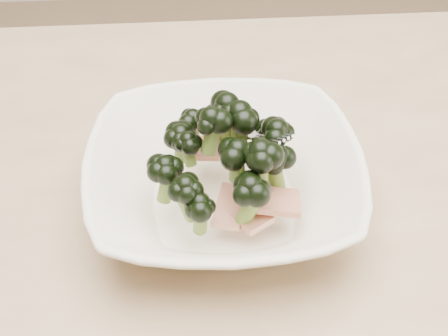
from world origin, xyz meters
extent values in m
cube|color=tan|center=(0.00, 0.00, 0.73)|extent=(1.20, 0.80, 0.04)
imported|color=#F4E8CE|center=(-0.02, 0.01, 0.78)|extent=(0.27, 0.27, 0.07)
cylinder|color=#546D24|center=(-0.06, 0.02, 0.81)|extent=(0.02, 0.02, 0.03)
ellipsoid|color=black|center=(-0.06, 0.02, 0.83)|extent=(0.03, 0.03, 0.02)
cylinder|color=#546D24|center=(-0.06, -0.04, 0.80)|extent=(0.02, 0.02, 0.04)
ellipsoid|color=black|center=(-0.06, -0.04, 0.83)|extent=(0.03, 0.03, 0.03)
cylinder|color=#546D24|center=(-0.03, 0.02, 0.84)|extent=(0.02, 0.02, 0.04)
ellipsoid|color=black|center=(-0.03, 0.02, 0.86)|extent=(0.04, 0.04, 0.03)
cylinder|color=#546D24|center=(0.00, -0.05, 0.80)|extent=(0.03, 0.02, 0.05)
ellipsoid|color=black|center=(0.00, -0.05, 0.83)|extent=(0.04, 0.04, 0.03)
cylinder|color=#546D24|center=(-0.02, 0.05, 0.82)|extent=(0.02, 0.02, 0.05)
ellipsoid|color=black|center=(-0.02, 0.05, 0.85)|extent=(0.04, 0.04, 0.03)
cylinder|color=#546D24|center=(0.01, -0.02, 0.82)|extent=(0.02, 0.02, 0.05)
ellipsoid|color=black|center=(0.01, -0.02, 0.85)|extent=(0.04, 0.04, 0.03)
cylinder|color=#546D24|center=(-0.02, 0.06, 0.81)|extent=(0.02, 0.02, 0.04)
ellipsoid|color=black|center=(-0.02, 0.06, 0.83)|extent=(0.04, 0.04, 0.03)
cylinder|color=#546D24|center=(-0.01, -0.01, 0.82)|extent=(0.02, 0.02, 0.03)
ellipsoid|color=black|center=(-0.01, -0.01, 0.84)|extent=(0.04, 0.04, 0.03)
cylinder|color=#546D24|center=(-0.05, -0.05, 0.79)|extent=(0.01, 0.02, 0.03)
ellipsoid|color=black|center=(-0.05, -0.05, 0.81)|extent=(0.03, 0.03, 0.03)
cylinder|color=#546D24|center=(-0.06, 0.03, 0.81)|extent=(0.02, 0.02, 0.03)
ellipsoid|color=black|center=(-0.06, 0.03, 0.83)|extent=(0.03, 0.03, 0.03)
cylinder|color=#546D24|center=(0.03, 0.04, 0.80)|extent=(0.02, 0.03, 0.04)
ellipsoid|color=black|center=(0.03, 0.04, 0.82)|extent=(0.04, 0.04, 0.03)
cylinder|color=#546D24|center=(0.03, 0.04, 0.80)|extent=(0.01, 0.01, 0.04)
ellipsoid|color=black|center=(0.03, 0.04, 0.82)|extent=(0.03, 0.03, 0.03)
cylinder|color=#546D24|center=(0.03, 0.02, 0.81)|extent=(0.02, 0.03, 0.05)
ellipsoid|color=black|center=(0.03, 0.02, 0.84)|extent=(0.04, 0.04, 0.03)
cylinder|color=#546D24|center=(0.03, -0.01, 0.81)|extent=(0.02, 0.02, 0.04)
ellipsoid|color=black|center=(0.03, -0.01, 0.83)|extent=(0.04, 0.04, 0.03)
cylinder|color=#546D24|center=(-0.08, -0.01, 0.80)|extent=(0.02, 0.02, 0.04)
ellipsoid|color=black|center=(-0.08, -0.01, 0.82)|extent=(0.04, 0.04, 0.03)
cylinder|color=#546D24|center=(-0.05, 0.07, 0.80)|extent=(0.01, 0.02, 0.04)
ellipsoid|color=black|center=(-0.05, 0.07, 0.82)|extent=(0.03, 0.03, 0.03)
cylinder|color=#546D24|center=(-0.01, 0.03, 0.82)|extent=(0.02, 0.03, 0.05)
ellipsoid|color=black|center=(-0.01, 0.03, 0.85)|extent=(0.04, 0.04, 0.03)
cube|color=maroon|center=(0.02, 0.05, 0.79)|extent=(0.05, 0.06, 0.03)
cube|color=maroon|center=(0.02, 0.03, 0.80)|extent=(0.03, 0.04, 0.02)
cube|color=maroon|center=(0.00, -0.04, 0.78)|extent=(0.05, 0.06, 0.01)
cube|color=maroon|center=(-0.04, 0.04, 0.80)|extent=(0.04, 0.04, 0.01)
cube|color=maroon|center=(-0.02, -0.03, 0.78)|extent=(0.04, 0.06, 0.02)
cube|color=maroon|center=(0.02, -0.03, 0.79)|extent=(0.05, 0.04, 0.01)
camera|label=1|loc=(-0.06, -0.44, 1.21)|focal=50.00mm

